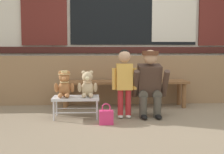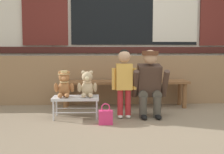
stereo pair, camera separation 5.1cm
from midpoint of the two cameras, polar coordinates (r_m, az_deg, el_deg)
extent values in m
plane|color=#84725B|center=(3.89, 7.59, -8.82)|extent=(60.00, 60.00, 0.00)
cube|color=#997551|center=(5.21, 4.59, -0.47)|extent=(8.00, 0.25, 0.85)
cube|color=silver|center=(5.76, 3.92, 13.50)|extent=(8.17, 0.20, 3.54)
cube|color=#471E19|center=(5.58, 4.03, 5.32)|extent=(7.51, 0.04, 0.12)
cube|color=black|center=(5.64, 4.08, 13.47)|extent=(2.40, 0.03, 1.40)
cube|color=silver|center=(5.78, 11.91, 13.17)|extent=(0.86, 0.02, 1.29)
cube|color=maroon|center=(5.66, -13.50, 13.31)|extent=(0.84, 0.05, 1.43)
cube|color=maroon|center=(6.09, 20.36, 12.55)|extent=(0.84, 0.05, 1.43)
cube|color=brown|center=(4.67, 2.33, -1.18)|extent=(2.10, 0.11, 0.04)
cube|color=brown|center=(4.81, 2.15, -0.99)|extent=(2.10, 0.11, 0.04)
cube|color=brown|center=(4.95, 1.99, -0.81)|extent=(2.10, 0.11, 0.04)
cylinder|color=brown|center=(4.70, -9.54, -3.90)|extent=(0.07, 0.07, 0.40)
cylinder|color=brown|center=(4.98, -9.22, -3.39)|extent=(0.07, 0.07, 0.40)
cylinder|color=brown|center=(4.90, 13.69, -3.61)|extent=(0.07, 0.07, 0.40)
cylinder|color=brown|center=(5.17, 12.77, -3.14)|extent=(0.07, 0.07, 0.40)
cube|color=silver|center=(4.08, -7.44, -4.12)|extent=(0.64, 0.36, 0.04)
cylinder|color=silver|center=(3.99, -11.74, -6.59)|extent=(0.02, 0.02, 0.26)
cylinder|color=silver|center=(4.28, -11.18, -5.77)|extent=(0.02, 0.02, 0.26)
cylinder|color=silver|center=(3.95, -3.32, -6.60)|extent=(0.02, 0.02, 0.26)
cylinder|color=silver|center=(4.24, -3.35, -5.77)|extent=(0.02, 0.02, 0.26)
cylinder|color=silver|center=(3.96, -7.55, -7.00)|extent=(0.58, 0.02, 0.02)
cylinder|color=silver|center=(4.26, -7.28, -6.14)|extent=(0.58, 0.02, 0.02)
ellipsoid|color=#A86B3D|center=(4.09, -9.68, -2.30)|extent=(0.17, 0.14, 0.22)
sphere|color=#A86B3D|center=(4.06, -9.73, 0.00)|extent=(0.15, 0.15, 0.15)
sphere|color=#E1955B|center=(4.01, -9.81, -0.24)|extent=(0.06, 0.06, 0.06)
sphere|color=#A86B3D|center=(4.08, -10.46, 0.83)|extent=(0.06, 0.06, 0.06)
ellipsoid|color=#A86B3D|center=(4.07, -11.27, -2.08)|extent=(0.06, 0.11, 0.16)
ellipsoid|color=#A86B3D|center=(4.00, -10.50, -3.59)|extent=(0.06, 0.15, 0.06)
sphere|color=#A86B3D|center=(4.06, -8.99, 0.84)|extent=(0.06, 0.06, 0.06)
ellipsoid|color=#A86B3D|center=(4.05, -8.18, -2.07)|extent=(0.06, 0.11, 0.16)
ellipsoid|color=#A86B3D|center=(3.99, -9.16, -3.59)|extent=(0.06, 0.15, 0.06)
torus|color=#D6B775|center=(4.08, -9.71, -0.99)|extent=(0.13, 0.13, 0.02)
cylinder|color=#D6B775|center=(4.07, -9.73, 0.59)|extent=(0.17, 0.17, 0.01)
cylinder|color=#D6B775|center=(4.06, -9.73, 0.90)|extent=(0.10, 0.10, 0.04)
ellipsoid|color=#CCB289|center=(4.07, -5.19, -2.29)|extent=(0.17, 0.14, 0.22)
sphere|color=#CCB289|center=(4.04, -5.21, 0.03)|extent=(0.15, 0.15, 0.15)
sphere|color=#FFEEBB|center=(3.99, -5.23, -0.21)|extent=(0.06, 0.06, 0.06)
sphere|color=#CCB289|center=(4.05, -5.96, 0.86)|extent=(0.06, 0.06, 0.06)
ellipsoid|color=#CCB289|center=(4.04, -6.76, -2.07)|extent=(0.06, 0.11, 0.16)
ellipsoid|color=#CCB289|center=(3.97, -5.90, -3.58)|extent=(0.06, 0.15, 0.06)
sphere|color=#CCB289|center=(4.05, -4.47, 0.87)|extent=(0.06, 0.06, 0.06)
ellipsoid|color=#CCB289|center=(4.04, -3.64, -2.05)|extent=(0.06, 0.11, 0.16)
ellipsoid|color=#CCB289|center=(3.97, -4.55, -3.58)|extent=(0.06, 0.15, 0.06)
torus|color=beige|center=(4.06, -5.20, -0.97)|extent=(0.13, 0.13, 0.02)
cylinder|color=#B7282D|center=(4.06, 1.31, -5.02)|extent=(0.08, 0.08, 0.36)
ellipsoid|color=silver|center=(4.07, 1.33, -7.77)|extent=(0.07, 0.12, 0.05)
cylinder|color=#B7282D|center=(4.07, 2.86, -4.99)|extent=(0.08, 0.08, 0.36)
ellipsoid|color=silver|center=(4.09, 2.88, -7.74)|extent=(0.07, 0.12, 0.05)
cube|color=#EAB24C|center=(4.01, 2.10, 0.06)|extent=(0.22, 0.15, 0.36)
cylinder|color=#EAB24C|center=(4.00, 0.04, -0.38)|extent=(0.06, 0.06, 0.30)
cylinder|color=#EAB24C|center=(4.03, 4.15, -0.35)|extent=(0.06, 0.06, 0.30)
sphere|color=tan|center=(4.00, 2.12, 4.06)|extent=(0.17, 0.17, 0.17)
sphere|color=black|center=(4.01, 2.10, 4.35)|extent=(0.16, 0.16, 0.16)
cylinder|color=#4C473D|center=(4.10, 5.80, -5.94)|extent=(0.11, 0.11, 0.30)
cylinder|color=#4C473D|center=(4.20, 5.51, -3.30)|extent=(0.13, 0.32, 0.13)
ellipsoid|color=black|center=(4.04, 5.97, -7.82)|extent=(0.09, 0.20, 0.06)
cylinder|color=#4C473D|center=(4.13, 8.55, -5.87)|extent=(0.11, 0.11, 0.30)
cylinder|color=#4C473D|center=(4.24, 8.18, -3.25)|extent=(0.13, 0.32, 0.13)
ellipsoid|color=black|center=(4.08, 8.77, -7.74)|extent=(0.09, 0.20, 0.06)
cube|color=#473328|center=(4.16, 6.96, -0.61)|extent=(0.32, 0.30, 0.47)
cylinder|color=#473328|center=(4.04, 4.28, -1.35)|extent=(0.08, 0.28, 0.40)
cylinder|color=#473328|center=(4.12, 10.08, -1.28)|extent=(0.08, 0.28, 0.40)
sphere|color=tan|center=(4.08, 7.19, 3.91)|extent=(0.20, 0.20, 0.20)
cylinder|color=brown|center=(4.07, 7.20, 4.68)|extent=(0.23, 0.23, 0.06)
cube|color=brown|center=(4.31, 9.20, -2.32)|extent=(0.10, 0.22, 0.16)
cube|color=#E53370|center=(3.74, -1.53, -7.95)|extent=(0.18, 0.11, 0.18)
torus|color=#E53370|center=(3.71, -1.54, -6.07)|extent=(0.11, 0.01, 0.11)
camera|label=1|loc=(0.03, -90.34, -0.03)|focal=46.49mm
camera|label=2|loc=(0.03, 89.66, 0.03)|focal=46.49mm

